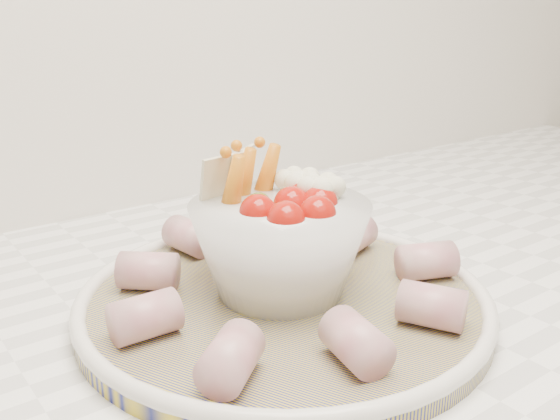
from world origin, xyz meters
TOP-DOWN VIEW (x-y plane):
  - serving_platter at (0.13, 1.43)m, footprint 0.42×0.42m
  - veggie_bowl at (0.14, 1.44)m, footprint 0.14×0.14m
  - cured_meat_rolls at (0.13, 1.43)m, footprint 0.28×0.27m

SIDE VIEW (x-z plane):
  - serving_platter at x=0.13m, z-range 0.92..0.94m
  - cured_meat_rolls at x=0.13m, z-range 0.94..0.97m
  - veggie_bowl at x=0.14m, z-range 0.92..1.03m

